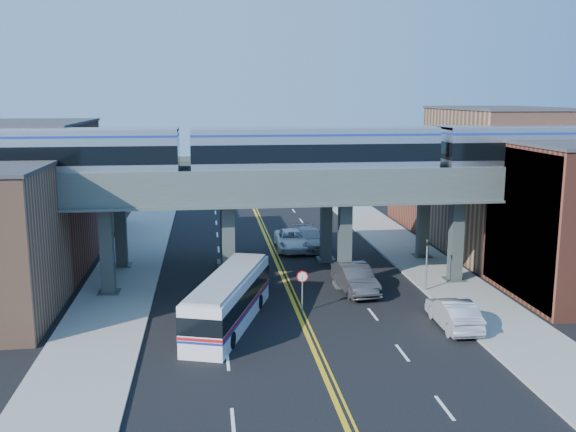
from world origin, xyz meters
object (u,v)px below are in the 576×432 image
stop_sign (302,284)px  car_lane_d (310,239)px  car_lane_a (354,277)px  car_parked_curb (454,313)px  transit_bus (229,301)px  car_lane_c (292,240)px  transit_train (315,152)px  car_lane_b (355,278)px  traffic_signal (427,259)px

stop_sign → car_lane_d: stop_sign is taller
car_lane_a → car_parked_curb: car_parked_curb is taller
transit_bus → car_lane_d: (7.65, 18.02, -0.57)m
transit_bus → car_parked_curb: transit_bus is taller
stop_sign → transit_bus: (-4.54, -1.63, -0.32)m
car_lane_a → car_lane_d: bearing=96.8°
car_parked_curb → car_lane_c: bearing=-70.0°
transit_train → car_lane_b: (2.62, -1.32, -8.48)m
stop_sign → car_lane_b: (4.17, 3.68, -0.83)m
car_lane_d → transit_bus: bearing=-119.7°
car_parked_curb → car_lane_b: bearing=-59.9°
transit_train → traffic_signal: bearing=-15.2°
car_lane_d → transit_train: bearing=-104.5°
transit_train → traffic_signal: 10.42m
car_lane_a → car_parked_curb: 9.29m
car_lane_c → transit_bus: bearing=-106.8°
transit_train → car_lane_d: transit_train is taller
transit_train → stop_sign: size_ratio=19.25×
traffic_signal → car_lane_d: size_ratio=0.69×
car_lane_c → car_lane_d: 1.61m
traffic_signal → car_lane_b: 4.97m
transit_train → stop_sign: transit_train is taller
traffic_signal → car_lane_d: (-5.79, 13.39, -1.43)m
car_lane_c → stop_sign: bearing=-93.4°
transit_bus → car_lane_d: transit_bus is taller
stop_sign → car_lane_c: (1.50, 16.34, -0.93)m
stop_sign → car_lane_b: bearing=41.4°
traffic_signal → car_parked_curb: bearing=-95.9°
car_lane_b → car_lane_c: bearing=97.6°
car_lane_b → car_lane_d: 12.75m
stop_sign → car_lane_d: (3.11, 16.39, -0.89)m
car_lane_b → stop_sign: bearing=-142.9°
car_lane_d → car_parked_curb: car_lane_d is taller
transit_train → car_parked_curb: size_ratio=9.82×
transit_bus → car_lane_b: transit_bus is taller
traffic_signal → car_lane_a: 5.13m
stop_sign → traffic_signal: 9.41m
traffic_signal → car_lane_d: traffic_signal is taller
traffic_signal → car_lane_b: traffic_signal is taller
transit_bus → car_lane_c: size_ratio=1.87×
car_lane_b → car_lane_c: size_ratio=0.95×
car_lane_d → traffic_signal: bearing=-73.3°
car_lane_d → car_parked_curb: 20.76m
transit_train → car_lane_d: (1.56, 11.39, -8.54)m
transit_train → car_parked_curb: transit_train is taller
car_lane_c → car_parked_curb: (6.70, -20.08, 0.02)m
transit_bus → car_parked_curb: 12.93m
car_lane_c → traffic_signal: bearing=-59.2°
car_lane_a → car_lane_c: car_lane_c is taller
traffic_signal → transit_bus: 14.24m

